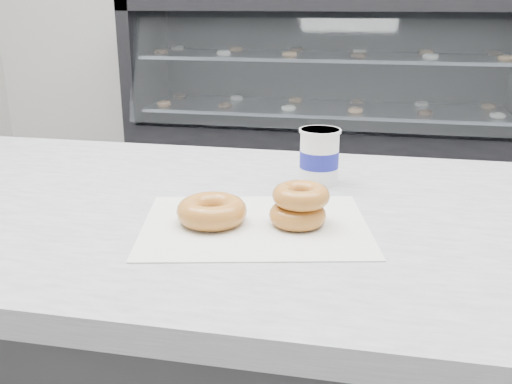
% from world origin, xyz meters
% --- Properties ---
extents(display_case, '(2.40, 0.74, 1.25)m').
position_xyz_m(display_case, '(0.00, 2.12, 0.49)').
color(display_case, black).
rests_on(display_case, ground).
extents(wax_paper, '(0.39, 0.33, 0.00)m').
position_xyz_m(wax_paper, '(0.13, -0.68, 0.90)').
color(wax_paper, silver).
rests_on(wax_paper, counter).
extents(donut_single, '(0.12, 0.12, 0.04)m').
position_xyz_m(donut_single, '(0.07, -0.69, 0.92)').
color(donut_single, '#BB6A33').
rests_on(donut_single, wax_paper).
extents(donut_stack, '(0.11, 0.11, 0.06)m').
position_xyz_m(donut_stack, '(0.20, -0.67, 0.93)').
color(donut_stack, '#BB6A33').
rests_on(donut_stack, wax_paper).
extents(coffee_cup, '(0.09, 0.09, 0.10)m').
position_xyz_m(coffee_cup, '(0.21, -0.45, 0.95)').
color(coffee_cup, white).
rests_on(coffee_cup, counter).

